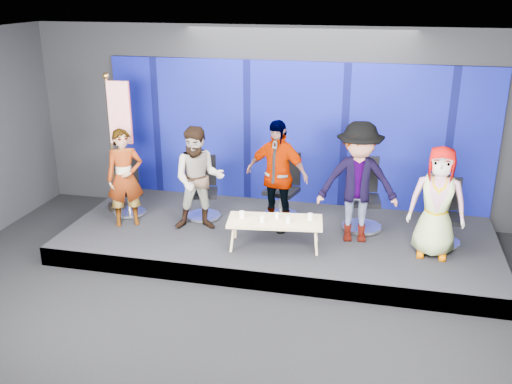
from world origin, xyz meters
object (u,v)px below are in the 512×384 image
Objects in this scene: chair_a at (128,195)px; chair_c at (283,196)px; panelist_a at (125,178)px; mug_a at (242,215)px; mug_e at (310,217)px; panelist_c at (277,175)px; flag_stand at (118,140)px; chair_d at (362,206)px; mug_d at (288,220)px; panelist_b at (199,179)px; coffee_table at (275,222)px; mug_c at (277,216)px; chair_e at (443,223)px; panelist_d at (358,183)px; panelist_e at (437,202)px; chair_b at (203,198)px; mug_b at (262,219)px.

chair_c reaches higher than chair_a.
panelist_a is 2.15m from mug_a.
panelist_a is at bearing -96.02° from chair_a.
panelist_c is at bearing 137.81° from mug_e.
chair_a is at bearing -37.11° from flag_stand.
mug_d is at bearing -141.06° from chair_d.
panelist_b reaches higher than coffee_table.
chair_d is 1.59m from mug_c.
chair_d is 1.31m from chair_e.
mug_a is at bearing -161.43° from chair_e.
chair_c is 0.75× the size of coffee_table.
panelist_d is 1.24m from mug_d.
mug_a is at bearing -156.23° from chair_d.
chair_a is 2.75m from panelist_c.
flag_stand is (-5.36, 0.63, 0.46)m from panelist_e.
mug_a is 1.06m from mug_e.
mug_c is (-2.36, -0.19, -0.36)m from panelist_e.
chair_b is 0.44× the size of flag_stand.
mug_a is (-2.89, -0.30, -0.35)m from panelist_e.
chair_d is 0.48× the size of flag_stand.
mug_e reaches higher than coffee_table.
chair_e is 2.62m from mug_c.
mug_c is (1.47, -0.83, 0.14)m from chair_b.
chair_e is at bearing -23.93° from panelist_a.
mug_c is (0.13, -1.16, 0.11)m from chair_c.
panelist_b reaches higher than mug_b.
coffee_table is at bearing 34.60° from mug_b.
panelist_c is (1.23, 0.31, 0.05)m from panelist_b.
panelist_d reaches higher than chair_b.
mug_e is at bearing 20.36° from mug_b.
panelist_a is 17.84× the size of mug_b.
mug_a is 1.20× the size of mug_c.
chair_c is 1.17m from mug_c.
chair_d is at bearing 46.21° from mug_d.
panelist_e is at bearing 8.49° from mug_d.
panelist_d is 4.21m from flag_stand.
mug_c is at bearing 47.19° from mug_b.
mug_a is 1.06× the size of mug_e.
chair_c is 1.33m from mug_d.
panelist_b is 3.95m from chair_e.
panelist_a is (0.19, -0.46, 0.49)m from chair_a.
mug_e is (0.51, 0.06, 0.01)m from mug_c.
chair_a reaches higher than mug_c.
coffee_table is 0.55m from mug_e.
chair_d is at bearing 50.64° from mug_e.
panelist_b is at bearing -42.60° from chair_a.
panelist_c is at bearing 174.10° from panelist_e.
mug_a is at bearing -94.76° from chair_c.
panelist_b is 18.80× the size of mug_b.
mug_a is (0.84, -0.44, -0.37)m from panelist_b.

